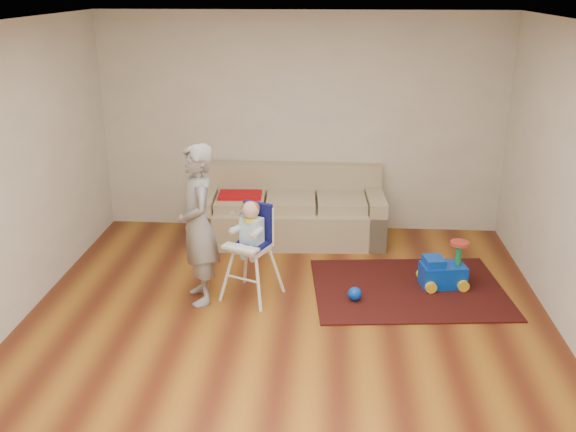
# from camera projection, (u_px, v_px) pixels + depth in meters

# --- Properties ---
(ground) EXTENTS (5.50, 5.50, 0.00)m
(ground) POSITION_uv_depth(u_px,v_px,m) (285.00, 335.00, 5.81)
(ground) COLOR #552211
(ground) RESTS_ON ground
(room_envelope) EXTENTS (5.04, 5.52, 2.72)m
(room_envelope) POSITION_uv_depth(u_px,v_px,m) (289.00, 118.00, 5.65)
(room_envelope) COLOR beige
(room_envelope) RESTS_ON ground
(sofa) EXTENTS (2.30, 1.03, 0.87)m
(sofa) POSITION_uv_depth(u_px,v_px,m) (291.00, 206.00, 7.82)
(sofa) COLOR tan
(sofa) RESTS_ON ground
(side_table) EXTENTS (0.44, 0.44, 0.44)m
(side_table) POSITION_uv_depth(u_px,v_px,m) (220.00, 213.00, 8.18)
(side_table) COLOR black
(side_table) RESTS_ON ground
(area_rug) EXTENTS (2.08, 1.65, 0.02)m
(area_rug) POSITION_uv_depth(u_px,v_px,m) (409.00, 289.00, 6.66)
(area_rug) COLOR black
(area_rug) RESTS_ON ground
(ride_on_toy) EXTENTS (0.50, 0.39, 0.49)m
(ride_on_toy) POSITION_uv_depth(u_px,v_px,m) (444.00, 264.00, 6.64)
(ride_on_toy) COLOR #0940CA
(ride_on_toy) RESTS_ON area_rug
(toy_ball) EXTENTS (0.14, 0.14, 0.14)m
(toy_ball) POSITION_uv_depth(u_px,v_px,m) (355.00, 294.00, 6.38)
(toy_ball) COLOR #0940CA
(toy_ball) RESTS_ON area_rug
(high_chair) EXTENTS (0.62, 0.62, 1.02)m
(high_chair) POSITION_uv_depth(u_px,v_px,m) (251.00, 252.00, 6.35)
(high_chair) COLOR white
(high_chair) RESTS_ON ground
(adult) EXTENTS (0.57, 0.68, 1.59)m
(adult) POSITION_uv_depth(u_px,v_px,m) (198.00, 225.00, 6.19)
(adult) COLOR #969598
(adult) RESTS_ON ground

